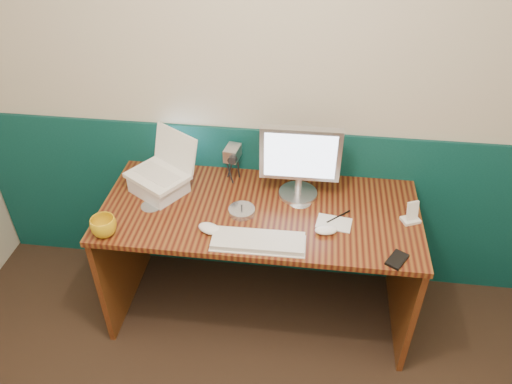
# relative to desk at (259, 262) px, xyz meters

# --- Properties ---
(back_wall) EXTENTS (3.50, 0.04, 2.50)m
(back_wall) POSITION_rel_desk_xyz_m (0.06, 0.37, 0.88)
(back_wall) COLOR beige
(back_wall) RESTS_ON ground
(wainscot) EXTENTS (3.48, 0.02, 1.00)m
(wainscot) POSITION_rel_desk_xyz_m (0.06, 0.36, 0.12)
(wainscot) COLOR #073333
(wainscot) RESTS_ON ground
(desk) EXTENTS (1.60, 0.70, 0.75)m
(desk) POSITION_rel_desk_xyz_m (0.00, 0.00, 0.00)
(desk) COLOR #39100A
(desk) RESTS_ON ground
(laptop_riser) EXTENTS (0.33, 0.32, 0.09)m
(laptop_riser) POSITION_rel_desk_xyz_m (-0.54, 0.08, 0.42)
(laptop_riser) COLOR silver
(laptop_riser) RESTS_ON desk
(laptop) EXTENTS (0.36, 0.34, 0.24)m
(laptop) POSITION_rel_desk_xyz_m (-0.54, 0.08, 0.58)
(laptop) COLOR white
(laptop) RESTS_ON laptop_riser
(monitor) EXTENTS (0.40, 0.12, 0.40)m
(monitor) POSITION_rel_desk_xyz_m (0.18, 0.15, 0.57)
(monitor) COLOR silver
(monitor) RESTS_ON desk
(keyboard) EXTENTS (0.43, 0.15, 0.02)m
(keyboard) POSITION_rel_desk_xyz_m (0.02, -0.25, 0.39)
(keyboard) COLOR silver
(keyboard) RESTS_ON desk
(mouse_right) EXTENTS (0.12, 0.08, 0.04)m
(mouse_right) POSITION_rel_desk_xyz_m (0.33, -0.14, 0.39)
(mouse_right) COLOR white
(mouse_right) RESTS_ON desk
(mouse_left) EXTENTS (0.14, 0.11, 0.04)m
(mouse_left) POSITION_rel_desk_xyz_m (-0.22, -0.20, 0.39)
(mouse_left) COLOR white
(mouse_left) RESTS_ON desk
(mug) EXTENTS (0.12, 0.12, 0.10)m
(mug) POSITION_rel_desk_xyz_m (-0.70, -0.28, 0.42)
(mug) COLOR gold
(mug) RESTS_ON desk
(camcorder) EXTENTS (0.10, 0.13, 0.18)m
(camcorder) POSITION_rel_desk_xyz_m (-0.17, 0.24, 0.47)
(camcorder) COLOR #B1B0B5
(camcorder) RESTS_ON desk
(cd_spindle) EXTENTS (0.13, 0.13, 0.03)m
(cd_spindle) POSITION_rel_desk_xyz_m (-0.09, -0.04, 0.39)
(cd_spindle) COLOR #B6BAC7
(cd_spindle) RESTS_ON desk
(cd_loose_a) EXTENTS (0.11, 0.11, 0.00)m
(cd_loose_a) POSITION_rel_desk_xyz_m (-0.55, -0.04, 0.38)
(cd_loose_a) COLOR #ACB5BC
(cd_loose_a) RESTS_ON desk
(cd_loose_b) EXTENTS (0.12, 0.12, 0.00)m
(cd_loose_b) POSITION_rel_desk_xyz_m (0.20, 0.09, 0.38)
(cd_loose_b) COLOR silver
(cd_loose_b) RESTS_ON desk
(pen) EXTENTS (0.12, 0.11, 0.01)m
(pen) POSITION_rel_desk_xyz_m (0.39, -0.01, 0.38)
(pen) COLOR black
(pen) RESTS_ON desk
(papers) EXTENTS (0.18, 0.13, 0.00)m
(papers) POSITION_rel_desk_xyz_m (0.37, -0.06, 0.38)
(papers) COLOR silver
(papers) RESTS_ON desk
(dock) EXTENTS (0.10, 0.09, 0.02)m
(dock) POSITION_rel_desk_xyz_m (0.74, 0.00, 0.38)
(dock) COLOR white
(dock) RESTS_ON desk
(music_player) EXTENTS (0.06, 0.05, 0.10)m
(music_player) POSITION_rel_desk_xyz_m (0.74, 0.00, 0.44)
(music_player) COLOR white
(music_player) RESTS_ON dock
(pda) EXTENTS (0.12, 0.13, 0.01)m
(pda) POSITION_rel_desk_xyz_m (0.65, -0.29, 0.38)
(pda) COLOR black
(pda) RESTS_ON desk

